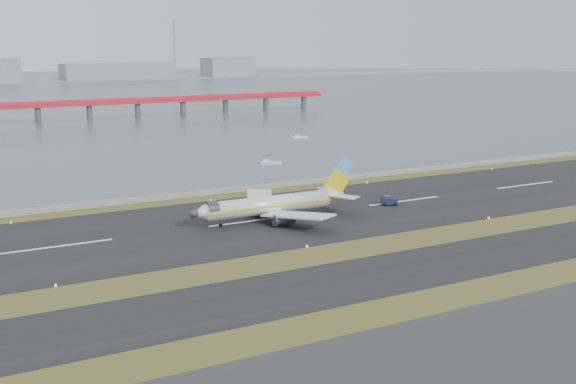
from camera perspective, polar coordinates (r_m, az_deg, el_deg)
name	(u,v)px	position (r m, az deg, el deg)	size (l,w,h in m)	color
ground	(328,258)	(126.92, 3.22, -5.22)	(1000.00, 1000.00, 0.00)	#3D4C1B
taxiway_strip	(368,277)	(117.41, 6.35, -6.68)	(1000.00, 18.00, 0.10)	black
runway_strip	(253,221)	(152.19, -2.79, -2.31)	(1000.00, 45.00, 0.10)	black
seawall	(199,193)	(178.84, -7.04, -0.10)	(1000.00, 2.50, 1.00)	gray
red_pier	(89,104)	(363.90, -15.45, 6.69)	(260.00, 5.00, 10.20)	red
airliner	(275,204)	(152.17, -1.04, -0.98)	(38.52, 32.89, 12.80)	white
pushback_tug	(389,201)	(167.90, 7.96, -0.69)	(4.13, 3.31, 2.32)	#151E3A
workboat_near	(270,163)	(222.71, -1.41, 2.34)	(6.97, 3.97, 1.61)	silver
workboat_far	(299,137)	(282.39, 0.91, 4.36)	(6.90, 3.18, 1.61)	silver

